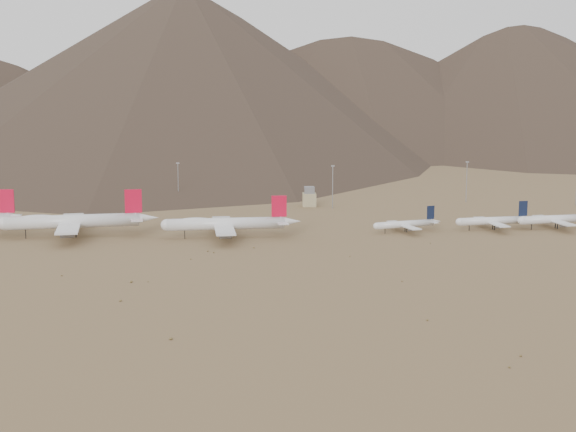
{
  "coord_description": "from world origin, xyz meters",
  "views": [
    {
      "loc": [
        0.86,
        -358.67,
        72.22
      ],
      "look_at": [
        14.07,
        30.0,
        8.81
      ],
      "focal_mm": 50.0,
      "sensor_mm": 36.0,
      "label": 1
    }
  ],
  "objects_px": {
    "narrowbody_a": "(407,224)",
    "narrowbody_b": "(495,221)",
    "control_tower": "(309,198)",
    "widebody_centre": "(73,221)",
    "widebody_east": "(226,224)"
  },
  "relations": [
    {
      "from": "narrowbody_a",
      "to": "narrowbody_b",
      "type": "xyz_separation_m",
      "value": [
        45.77,
        5.18,
        0.56
      ]
    },
    {
      "from": "narrowbody_a",
      "to": "control_tower",
      "type": "xyz_separation_m",
      "value": [
        -43.35,
        87.61,
        1.25
      ]
    },
    {
      "from": "widebody_centre",
      "to": "narrowbody_a",
      "type": "bearing_deg",
      "value": -6.85
    },
    {
      "from": "widebody_east",
      "to": "widebody_centre",
      "type": "bearing_deg",
      "value": 171.05
    },
    {
      "from": "widebody_east",
      "to": "control_tower",
      "type": "relative_size",
      "value": 5.6
    },
    {
      "from": "widebody_east",
      "to": "narrowbody_a",
      "type": "distance_m",
      "value": 90.09
    },
    {
      "from": "widebody_centre",
      "to": "control_tower",
      "type": "relative_size",
      "value": 6.25
    },
    {
      "from": "widebody_east",
      "to": "narrowbody_b",
      "type": "bearing_deg",
      "value": 1.85
    },
    {
      "from": "widebody_east",
      "to": "narrowbody_a",
      "type": "xyz_separation_m",
      "value": [
        89.22,
        12.1,
        -2.82
      ]
    },
    {
      "from": "widebody_east",
      "to": "narrowbody_a",
      "type": "relative_size",
      "value": 1.84
    },
    {
      "from": "widebody_centre",
      "to": "widebody_east",
      "type": "bearing_deg",
      "value": -13.02
    },
    {
      "from": "widebody_centre",
      "to": "narrowbody_a",
      "type": "height_order",
      "value": "widebody_centre"
    },
    {
      "from": "narrowbody_a",
      "to": "narrowbody_b",
      "type": "relative_size",
      "value": 0.85
    },
    {
      "from": "widebody_centre",
      "to": "control_tower",
      "type": "bearing_deg",
      "value": 29.01
    },
    {
      "from": "narrowbody_a",
      "to": "widebody_centre",
      "type": "bearing_deg",
      "value": 163.91
    }
  ]
}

